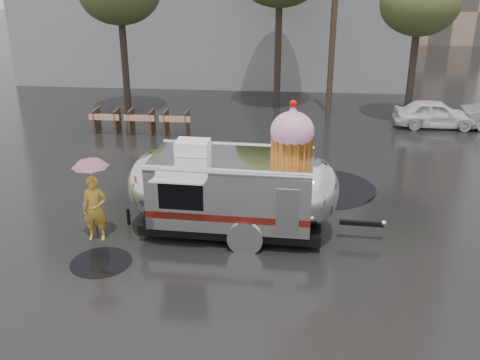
# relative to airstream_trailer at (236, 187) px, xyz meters

# --- Properties ---
(ground) EXTENTS (120.00, 120.00, 0.00)m
(ground) POSITION_rel_airstream_trailer_xyz_m (0.67, -1.37, -1.35)
(ground) COLOR black
(ground) RESTS_ON ground
(puddles) EXTENTS (8.23, 7.74, 0.01)m
(puddles) POSITION_rel_airstream_trailer_xyz_m (1.06, 2.70, -1.35)
(puddles) COLOR black
(puddles) RESTS_ON ground
(utility_pole) EXTENTS (1.60, 0.28, 9.00)m
(utility_pole) POSITION_rel_airstream_trailer_xyz_m (3.17, 12.63, 3.27)
(utility_pole) COLOR #473323
(utility_pole) RESTS_ON ground
(tree_right) EXTENTS (3.36, 3.36, 6.42)m
(tree_right) POSITION_rel_airstream_trailer_xyz_m (6.67, 11.63, 3.70)
(tree_right) COLOR #382D26
(tree_right) RESTS_ON ground
(barricade_row) EXTENTS (4.30, 0.80, 1.00)m
(barricade_row) POSITION_rel_airstream_trailer_xyz_m (-4.88, 8.60, -0.83)
(barricade_row) COLOR #473323
(barricade_row) RESTS_ON ground
(airstream_trailer) EXTENTS (7.17, 2.80, 3.86)m
(airstream_trailer) POSITION_rel_airstream_trailer_xyz_m (0.00, 0.00, 0.00)
(airstream_trailer) COLOR silver
(airstream_trailer) RESTS_ON ground
(person_left) EXTENTS (0.68, 0.48, 1.78)m
(person_left) POSITION_rel_airstream_trailer_xyz_m (-3.68, -0.76, -0.46)
(person_left) COLOR gold
(person_left) RESTS_ON ground
(umbrella_pink) EXTENTS (1.15, 1.15, 2.34)m
(umbrella_pink) POSITION_rel_airstream_trailer_xyz_m (-3.68, -0.76, 0.59)
(umbrella_pink) COLOR pink
(umbrella_pink) RESTS_ON ground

